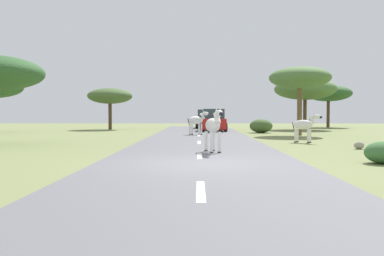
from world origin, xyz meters
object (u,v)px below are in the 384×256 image
(tree_3, at_px, (328,94))
(rock_0, at_px, (359,145))
(car_1, at_px, (213,121))
(tree_6, at_px, (110,96))
(tree_0, at_px, (300,78))
(zebra_1, at_px, (305,125))
(tree_5, at_px, (305,89))
(zebra_2, at_px, (197,120))
(zebra_0, at_px, (213,126))
(bush_1, at_px, (261,126))
(bush_0, at_px, (383,153))
(car_0, at_px, (207,120))

(tree_3, xyz_separation_m, rock_0, (-6.80, -24.93, -3.31))
(car_1, bearing_deg, tree_6, 156.49)
(tree_0, xyz_separation_m, tree_3, (6.70, 14.91, -0.28))
(zebra_1, bearing_deg, tree_5, -156.35)
(tree_5, bearing_deg, car_1, -155.79)
(tree_0, distance_m, tree_6, 17.14)
(zebra_2, distance_m, tree_5, 13.63)
(zebra_1, xyz_separation_m, tree_0, (1.39, 6.50, 2.87))
(tree_0, relative_size, tree_5, 0.83)
(zebra_1, xyz_separation_m, tree_6, (-13.10, 15.62, 2.09))
(tree_3, bearing_deg, tree_0, -114.19)
(zebra_0, relative_size, tree_3, 0.36)
(tree_6, bearing_deg, bush_1, -24.70)
(zebra_0, distance_m, zebra_1, 7.19)
(tree_6, bearing_deg, zebra_2, -50.21)
(bush_0, height_order, bush_1, bush_1)
(zebra_1, distance_m, tree_5, 16.47)
(zebra_2, distance_m, tree_6, 12.28)
(bush_0, relative_size, bush_1, 0.64)
(zebra_2, distance_m, tree_0, 7.28)
(zebra_0, height_order, tree_6, tree_6)
(bush_1, bearing_deg, tree_3, 53.05)
(bush_1, xyz_separation_m, rock_0, (1.88, -13.39, -0.35))
(bush_0, bearing_deg, zebra_0, 150.39)
(car_1, relative_size, bush_1, 2.60)
(tree_0, bearing_deg, zebra_1, -102.06)
(bush_1, bearing_deg, tree_6, 155.30)
(zebra_1, bearing_deg, tree_6, -101.42)
(tree_0, bearing_deg, bush_0, -94.94)
(zebra_1, bearing_deg, bush_1, -137.98)
(bush_0, bearing_deg, car_0, 99.87)
(bush_0, relative_size, rock_0, 2.58)
(car_0, xyz_separation_m, tree_6, (-8.66, -2.40, 2.11))
(zebra_2, height_order, car_0, car_0)
(tree_3, distance_m, tree_5, 6.91)
(car_0, xyz_separation_m, bush_1, (3.84, -8.15, -0.34))
(car_1, bearing_deg, zebra_1, -72.63)
(tree_3, distance_m, rock_0, 26.05)
(tree_3, xyz_separation_m, bush_0, (-7.96, -29.58, -3.14))
(zebra_0, distance_m, car_1, 17.42)
(zebra_0, height_order, tree_3, tree_3)
(car_1, bearing_deg, tree_5, 22.71)
(bush_0, bearing_deg, tree_5, 80.34)
(car_1, xyz_separation_m, tree_6, (-9.01, 3.64, 2.11))
(zebra_0, height_order, bush_0, zebra_0)
(zebra_0, bearing_deg, tree_5, -127.82)
(tree_5, bearing_deg, car_0, 164.96)
(tree_0, distance_m, tree_5, 9.62)
(zebra_0, height_order, zebra_1, zebra_0)
(tree_0, bearing_deg, zebra_2, -178.34)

